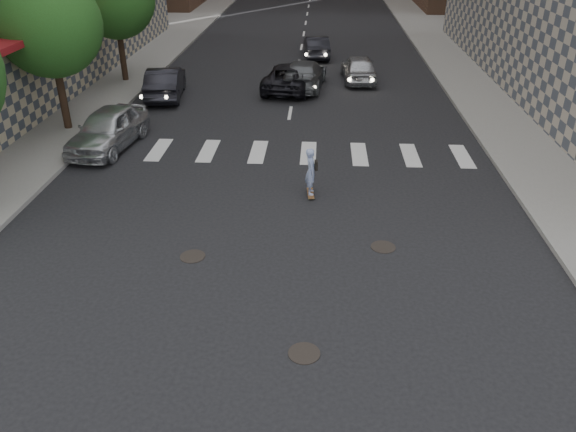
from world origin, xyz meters
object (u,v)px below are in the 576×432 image
object	(u,v)px
silver_sedan	(108,129)
traffic_car_e	(316,47)
traffic_car_c	(290,77)
tree_b	(50,19)
traffic_car_d	(359,68)
traffic_car_a	(165,82)
traffic_car_b	(304,74)
skateboarder	(311,171)

from	to	relation	value
silver_sedan	traffic_car_e	world-z (taller)	silver_sedan
traffic_car_c	silver_sedan	bearing A→B (deg)	59.83
tree_b	traffic_car_d	world-z (taller)	tree_b
tree_b	traffic_car_c	size ratio (longest dim) A/B	1.30
traffic_car_a	traffic_car_c	world-z (taller)	traffic_car_a
traffic_car_d	traffic_car_e	bearing A→B (deg)	-70.57
tree_b	silver_sedan	distance (m)	4.99
traffic_car_b	traffic_car_c	xyz separation A→B (m)	(-0.74, -0.39, -0.03)
traffic_car_a	traffic_car_b	distance (m)	7.32
traffic_car_c	traffic_car_d	size ratio (longest dim) A/B	1.17
traffic_car_d	tree_b	bearing A→B (deg)	31.00
traffic_car_a	traffic_car_d	world-z (taller)	traffic_car_a
silver_sedan	traffic_car_b	size ratio (longest dim) A/B	0.92
traffic_car_b	traffic_car_c	bearing A→B (deg)	33.64
tree_b	traffic_car_c	world-z (taller)	tree_b
silver_sedan	traffic_car_c	size ratio (longest dim) A/B	0.92
traffic_car_a	silver_sedan	bearing A→B (deg)	78.42
traffic_car_c	traffic_car_e	xyz separation A→B (m)	(1.31, 7.84, -0.02)
silver_sedan	traffic_car_a	bearing A→B (deg)	93.24
skateboarder	traffic_car_c	distance (m)	12.86
tree_b	traffic_car_e	world-z (taller)	tree_b
skateboarder	traffic_car_e	xyz separation A→B (m)	(-0.09, 20.62, -0.19)
traffic_car_c	traffic_car_b	bearing A→B (deg)	-145.02
traffic_car_c	traffic_car_e	world-z (taller)	traffic_car_c
tree_b	traffic_car_b	xyz separation A→B (m)	(9.95, 7.25, -3.91)
skateboarder	traffic_car_e	size ratio (longest dim) A/B	0.40
traffic_car_e	traffic_car_c	bearing A→B (deg)	74.67
silver_sedan	traffic_car_c	bearing A→B (deg)	59.94
skateboarder	traffic_car_d	size ratio (longest dim) A/B	0.39
traffic_car_d	traffic_car_e	world-z (taller)	traffic_car_d
tree_b	silver_sedan	size ratio (longest dim) A/B	1.41
traffic_car_d	traffic_car_e	distance (m)	6.33
silver_sedan	traffic_car_b	world-z (taller)	silver_sedan
silver_sedan	tree_b	bearing A→B (deg)	147.91
skateboarder	traffic_car_a	bearing A→B (deg)	119.53
silver_sedan	traffic_car_e	xyz separation A→B (m)	(8.08, 16.71, -0.11)
traffic_car_a	traffic_car_e	distance (m)	12.21
tree_b	silver_sedan	xyz separation A→B (m)	(2.45, -2.01, -3.85)
skateboarder	silver_sedan	size ratio (longest dim) A/B	0.36
tree_b	traffic_car_c	xyz separation A→B (m)	(9.22, 6.86, -3.94)
traffic_car_a	traffic_car_e	bearing A→B (deg)	-135.90
skateboarder	traffic_car_d	bearing A→B (deg)	75.69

